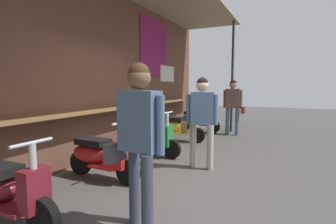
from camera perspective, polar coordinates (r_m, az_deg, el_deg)
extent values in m
plane|color=#474442|center=(4.58, 2.71, -13.33)|extent=(29.82, 29.82, 0.00)
cube|color=brown|center=(5.45, -17.48, 9.33)|extent=(10.65, 0.25, 3.72)
cube|color=brown|center=(5.26, -14.77, 0.44)|extent=(9.58, 0.36, 0.05)
cube|color=#841E56|center=(7.51, -3.07, 14.03)|extent=(1.53, 0.02, 1.58)
cube|color=beige|center=(8.18, -0.18, 8.48)|extent=(0.96, 0.03, 0.49)
cylinder|color=#332D28|center=(8.64, 14.10, 7.63)|extent=(0.08, 0.08, 3.58)
cube|color=maroon|center=(3.31, -30.64, -17.33)|extent=(0.38, 0.50, 0.04)
cube|color=maroon|center=(3.00, -27.52, -15.08)|extent=(0.28, 0.16, 0.44)
cylinder|color=#B7B7BC|center=(2.96, -27.65, -12.72)|extent=(0.07, 0.07, 0.70)
cylinder|color=#B7B7BC|center=(2.87, -27.99, -6.07)|extent=(0.46, 0.04, 0.04)
cylinder|color=black|center=(3.03, -26.03, -20.33)|extent=(0.10, 0.40, 0.40)
ellipsoid|color=red|center=(4.46, -16.71, -8.75)|extent=(0.41, 0.72, 0.30)
cube|color=black|center=(4.38, -16.32, -6.31)|extent=(0.32, 0.56, 0.10)
cube|color=red|center=(4.27, -13.23, -11.41)|extent=(0.40, 0.52, 0.04)
cube|color=red|center=(4.02, -10.05, -9.16)|extent=(0.29, 0.17, 0.44)
cylinder|color=#B7B7BC|center=(3.99, -10.08, -7.35)|extent=(0.07, 0.07, 0.70)
cylinder|color=#B7B7BC|center=(3.93, -10.17, -2.38)|extent=(0.46, 0.05, 0.04)
cylinder|color=black|center=(4.04, -8.83, -13.06)|extent=(0.12, 0.40, 0.40)
cylinder|color=black|center=(4.69, -18.85, -10.63)|extent=(0.12, 0.40, 0.40)
ellipsoid|color=#237533|center=(5.66, -6.11, -5.40)|extent=(0.39, 0.71, 0.30)
cube|color=black|center=(5.60, -5.71, -3.45)|extent=(0.31, 0.55, 0.10)
cube|color=#237533|center=(5.52, -3.01, -7.27)|extent=(0.39, 0.51, 0.04)
cube|color=#237533|center=(5.33, -0.20, -5.31)|extent=(0.28, 0.16, 0.44)
cylinder|color=#B7B7BC|center=(5.31, -0.20, -3.94)|extent=(0.07, 0.07, 0.70)
cylinder|color=#B7B7BC|center=(5.26, -0.20, -0.18)|extent=(0.46, 0.04, 0.04)
cylinder|color=black|center=(5.35, 0.77, -8.24)|extent=(0.11, 0.40, 0.40)
cylinder|color=black|center=(5.84, -8.17, -7.09)|extent=(0.11, 0.40, 0.40)
ellipsoid|color=gold|center=(7.03, 0.68, -3.14)|extent=(0.42, 0.72, 0.30)
cube|color=black|center=(6.99, 1.06, -1.54)|extent=(0.33, 0.57, 0.10)
cube|color=gold|center=(6.94, 3.37, -4.53)|extent=(0.41, 0.52, 0.04)
cube|color=gold|center=(6.81, 5.77, -2.87)|extent=(0.29, 0.18, 0.44)
cylinder|color=#B7B7BC|center=(6.79, 5.79, -1.78)|extent=(0.07, 0.07, 0.70)
cylinder|color=#B7B7BC|center=(6.76, 5.82, 1.16)|extent=(0.46, 0.06, 0.04)
cylinder|color=black|center=(6.83, 6.56, -5.15)|extent=(0.12, 0.41, 0.40)
cylinder|color=black|center=(7.16, -1.19, -4.59)|extent=(0.12, 0.41, 0.40)
ellipsoid|color=#197075|center=(8.51, 5.26, -1.57)|extent=(0.39, 0.71, 0.30)
cube|color=black|center=(8.47, 5.59, -0.25)|extent=(0.31, 0.55, 0.10)
cube|color=#197075|center=(8.41, 7.48, -2.72)|extent=(0.39, 0.51, 0.04)
cube|color=#197075|center=(8.29, 9.46, -1.34)|extent=(0.28, 0.16, 0.44)
cylinder|color=#B7B7BC|center=(8.27, 9.47, -0.45)|extent=(0.07, 0.07, 0.70)
cylinder|color=#B7B7BC|center=(8.24, 9.52, 1.97)|extent=(0.46, 0.04, 0.04)
cylinder|color=black|center=(8.30, 10.09, -3.23)|extent=(0.11, 0.40, 0.40)
cylinder|color=black|center=(8.63, 3.70, -2.79)|extent=(0.11, 0.40, 0.40)
cylinder|color=#383D4C|center=(2.62, -4.65, -18.59)|extent=(0.12, 0.12, 0.85)
cylinder|color=#383D4C|center=(2.94, -7.48, -15.79)|extent=(0.12, 0.12, 0.85)
cube|color=slate|center=(2.58, -6.34, -2.01)|extent=(0.25, 0.45, 0.61)
sphere|color=brown|center=(2.55, -6.45, 7.59)|extent=(0.23, 0.23, 0.23)
sphere|color=#472D19|center=(2.56, -6.46, 8.50)|extent=(0.21, 0.21, 0.21)
cylinder|color=slate|center=(2.43, -1.67, -2.98)|extent=(0.08, 0.08, 0.57)
cylinder|color=slate|center=(2.75, -10.46, -2.05)|extent=(0.08, 0.08, 0.57)
cube|color=#4C4C51|center=(2.85, -11.65, -8.67)|extent=(0.27, 0.13, 0.20)
cylinder|color=#ADA393|center=(4.69, 9.33, -7.74)|extent=(0.12, 0.12, 0.81)
cylinder|color=#ADA393|center=(4.80, 5.61, -7.38)|extent=(0.12, 0.12, 0.81)
cube|color=slate|center=(4.63, 7.57, 0.83)|extent=(0.32, 0.45, 0.58)
sphere|color=beige|center=(4.61, 7.64, 5.91)|extent=(0.22, 0.22, 0.22)
sphere|color=black|center=(4.61, 7.64, 6.39)|extent=(0.20, 0.20, 0.20)
cylinder|color=slate|center=(4.64, 10.57, 0.51)|extent=(0.08, 0.08, 0.54)
cylinder|color=slate|center=(4.64, 4.55, 0.59)|extent=(0.08, 0.08, 0.54)
cube|color=brown|center=(4.67, 3.65, -3.35)|extent=(0.28, 0.17, 0.20)
cylinder|color=slate|center=(8.17, 13.06, -1.93)|extent=(0.12, 0.12, 0.82)
cylinder|color=slate|center=(8.03, 15.10, -2.11)|extent=(0.12, 0.12, 0.82)
cube|color=brown|center=(8.04, 14.20, 2.95)|extent=(0.20, 0.41, 0.58)
sphere|color=#A37556|center=(8.03, 14.27, 5.91)|extent=(0.22, 0.22, 0.22)
sphere|color=black|center=(8.03, 14.28, 6.19)|extent=(0.21, 0.21, 0.21)
cylinder|color=brown|center=(8.09, 12.48, 2.85)|extent=(0.08, 0.08, 0.55)
cylinder|color=brown|center=(7.99, 15.92, 2.73)|extent=(0.08, 0.08, 0.55)
cube|color=maroon|center=(8.03, 16.37, 0.40)|extent=(0.26, 0.10, 0.20)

